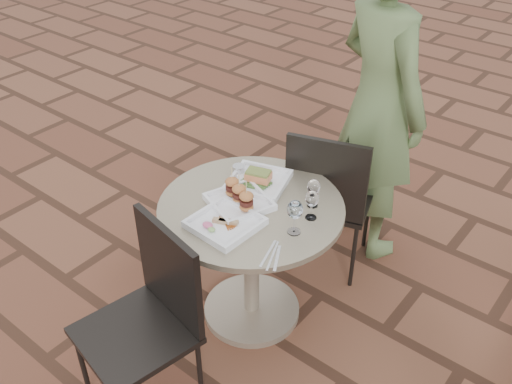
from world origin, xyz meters
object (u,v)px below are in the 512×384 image
Objects in this scene: chair_near at (151,308)px; diner at (379,105)px; plate_sliders at (239,198)px; chair_far at (329,192)px; cafe_table at (251,244)px; plate_tuna at (225,223)px; plate_salmon at (258,180)px.

diner reaches higher than chair_near.
diner is 1.02m from plate_sliders.
chair_far is 1.21m from chair_near.
plate_tuna reaches higher than cafe_table.
cafe_table is 0.33m from plate_tuna.
diner is at bearing 95.78° from chair_near.
plate_salmon is at bearing 118.04° from cafe_table.
diner is (0.03, 0.41, 0.38)m from chair_far.
diner is at bearing 79.51° from plate_sliders.
chair_near reaches higher than plate_sliders.
plate_sliders is (-0.18, -0.99, -0.16)m from diner.
plate_tuna is at bearing -71.97° from plate_sliders.
cafe_table is 1.07m from diner.
chair_near reaches higher than plate_salmon.
chair_far is 0.78m from plate_tuna.
cafe_table is 2.56× the size of plate_salmon.
diner is (0.15, 1.61, 0.38)m from chair_near.
diner is at bearing 83.64° from plate_tuna.
chair_near is 2.70× the size of plate_sliders.
chair_far reaches higher than plate_tuna.
chair_near is 0.50m from plate_tuna.
diner is at bearing 74.48° from plate_salmon.
diner is 1.18m from plate_tuna.
cafe_table is at bearing 91.97° from plate_tuna.
chair_near is (-0.12, -1.21, 0.00)m from chair_far.
plate_tuna is at bearing 98.02° from chair_near.
diner reaches higher than plate_sliders.
plate_sliders is at bearing 103.89° from chair_near.
diner is at bearing 81.95° from cafe_table.
chair_near reaches higher than plate_tuna.
plate_sliders is 1.16× the size of plate_tuna.
chair_far is at bearing 95.52° from chair_near.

